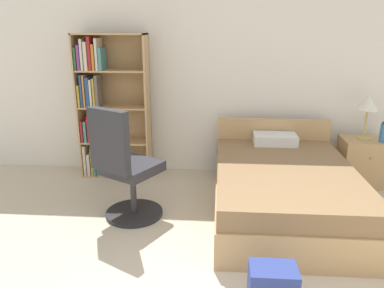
{
  "coord_description": "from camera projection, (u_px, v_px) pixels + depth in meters",
  "views": [
    {
      "loc": [
        -0.32,
        -1.51,
        1.83
      ],
      "look_at": [
        -0.57,
        1.98,
        0.74
      ],
      "focal_mm": 35.0,
      "sensor_mm": 36.0,
      "label": 1
    }
  ],
  "objects": [
    {
      "name": "nightstand",
      "position": [
        363.0,
        162.0,
        4.53
      ],
      "size": [
        0.53,
        0.43,
        0.56
      ],
      "color": "tan",
      "rests_on": "ground_plane"
    },
    {
      "name": "water_bottle",
      "position": [
        383.0,
        133.0,
        4.3
      ],
      "size": [
        0.06,
        0.06,
        0.24
      ],
      "color": "teal",
      "rests_on": "nightstand"
    },
    {
      "name": "office_chair",
      "position": [
        125.0,
        170.0,
        3.6
      ],
      "size": [
        0.68,
        0.71,
        1.15
      ],
      "color": "#232326",
      "rests_on": "ground_plane"
    },
    {
      "name": "bed",
      "position": [
        282.0,
        187.0,
        3.84
      ],
      "size": [
        1.37,
        2.02,
        0.76
      ],
      "color": "tan",
      "rests_on": "ground_plane"
    },
    {
      "name": "bookshelf",
      "position": [
        105.0,
        107.0,
        4.63
      ],
      "size": [
        0.86,
        0.31,
        1.77
      ],
      "color": "tan",
      "rests_on": "ground_plane"
    },
    {
      "name": "table_lamp",
      "position": [
        368.0,
        105.0,
        4.31
      ],
      "size": [
        0.24,
        0.24,
        0.52
      ],
      "color": "tan",
      "rests_on": "nightstand"
    },
    {
      "name": "wall_back",
      "position": [
        245.0,
        72.0,
        4.65
      ],
      "size": [
        9.0,
        0.06,
        2.6
      ],
      "color": "white",
      "rests_on": "ground_plane"
    }
  ]
}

